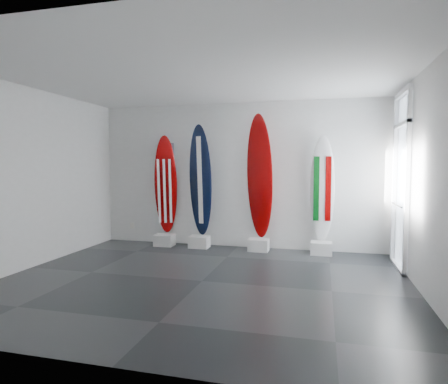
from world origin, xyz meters
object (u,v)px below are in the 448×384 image
(surfboard_navy, at_px, (200,181))
(surfboard_swiss, at_px, (260,177))
(surfboard_italy, at_px, (322,189))
(surfboard_usa, at_px, (166,185))

(surfboard_navy, bearing_deg, surfboard_swiss, 11.89)
(surfboard_navy, xyz_separation_m, surfboard_swiss, (1.24, 0.00, 0.09))
(surfboard_italy, bearing_deg, surfboard_usa, -178.49)
(surfboard_navy, distance_m, surfboard_swiss, 1.25)
(surfboard_italy, bearing_deg, surfboard_swiss, -178.49)
(surfboard_usa, bearing_deg, surfboard_navy, -15.99)
(surfboard_swiss, relative_size, surfboard_italy, 1.22)
(surfboard_swiss, height_order, surfboard_italy, surfboard_swiss)
(surfboard_navy, bearing_deg, surfboard_usa, -168.11)
(surfboard_usa, xyz_separation_m, surfboard_swiss, (2.02, 0.00, 0.20))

